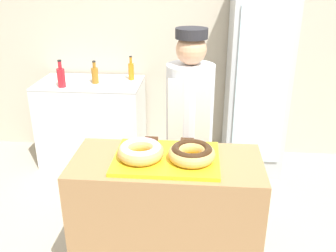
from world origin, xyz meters
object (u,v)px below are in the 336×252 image
Objects in this scene: brownie_back_left at (151,141)px; bottle_amber at (95,75)px; chest_freezer at (93,121)px; bottle_red at (61,77)px; bottle_orange at (131,71)px; donut_light_glaze at (141,151)px; donut_chocolate_glaze at (192,153)px; serving_tray at (167,158)px; brownie_back_right at (187,143)px; baker_person at (189,132)px; beverage_fridge at (256,84)px.

bottle_amber is at bearing 116.91° from brownie_back_left.
chest_freezer is 3.97× the size of bottle_red.
bottle_amber is (-0.35, -0.16, -0.01)m from bottle_orange.
donut_light_glaze is 1.08× the size of bottle_orange.
chest_freezer is 0.63m from bottle_red.
donut_light_glaze is 1.00× the size of donut_chocolate_glaze.
serving_tray is 7.33× the size of brownie_back_right.
beverage_fridge is at bearing 60.47° from baker_person.
beverage_fridge reaches higher than baker_person.
baker_person is 1.49m from bottle_amber.
brownie_back_left is 1.75m from bottle_red.
serving_tray is at bearing -73.73° from bottle_orange.
baker_person is at bearing -62.15° from bottle_orange.
brownie_back_left is 0.52m from baker_person.
baker_person reaches higher than chest_freezer.
bottle_orange is (-0.66, 1.70, 0.01)m from brownie_back_right.
brownie_back_right is at bearing -56.63° from bottle_amber.
brownie_back_right is 1.84m from bottle_amber.
brownie_back_right reaches higher than chest_freezer.
beverage_fridge is 7.36× the size of bottle_orange.
chest_freezer is (-0.82, 1.78, -0.57)m from donut_light_glaze.
brownie_back_left is at bearing -75.82° from bottle_orange.
chest_freezer is at bearing 114.80° from donut_light_glaze.
donut_light_glaze is 0.21m from brownie_back_left.
bottle_orange is at bearing 106.27° from serving_tray.
bottle_red reaches higher than chest_freezer.
bottle_orange is at bearing 15.39° from chest_freezer.
donut_chocolate_glaze is 3.23× the size of brownie_back_right.
bottle_orange is (-0.70, 1.90, -0.02)m from donut_chocolate_glaze.
donut_light_glaze is 0.17× the size of baker_person.
bottle_amber reaches higher than donut_chocolate_glaze.
brownie_back_left is 0.23m from brownie_back_right.
beverage_fridge reaches higher than brownie_back_right.
bottle_amber is at bearing 123.37° from brownie_back_right.
baker_person reaches higher than donut_light_glaze.
baker_person reaches higher than bottle_amber.
brownie_back_left is 1.80m from beverage_fridge.
serving_tray is at bearing -55.53° from brownie_back_left.
donut_chocolate_glaze is 3.23× the size of brownie_back_left.
bottle_red reaches higher than brownie_back_left.
brownie_back_left is at bearing -63.09° from bottle_amber.
bottle_red is at bearing -174.15° from beverage_fridge.
baker_person is at bearing 89.81° from brownie_back_right.
serving_tray is 2.45× the size of bottle_orange.
chest_freezer is at bearing 124.57° from brownie_back_right.
brownie_back_left is at bearing 180.00° from brownie_back_right.
donut_chocolate_glaze is 0.15× the size of beverage_fridge.
donut_light_glaze is 3.23× the size of brownie_back_left.
chest_freezer is 0.55m from bottle_amber.
donut_light_glaze is 0.34m from brownie_back_right.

